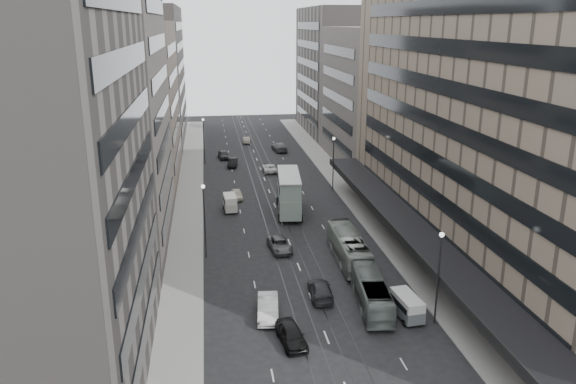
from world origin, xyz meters
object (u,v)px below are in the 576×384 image
double_decker (289,192)px  sedan_1 (268,308)px  bus_near (371,291)px  panel_van (230,202)px  bus_far (348,247)px  sedan_0 (291,335)px  sedan_2 (280,245)px  vw_microbus (407,305)px

double_decker → sedan_1: (-5.88, -27.33, -2.12)m
bus_near → panel_van: size_ratio=2.78×
bus_far → sedan_0: bearing=62.2°
panel_van → sedan_1: size_ratio=0.72×
bus_far → sedan_1: bus_far is taller
bus_far → double_decker: double_decker is taller
sedan_2 → sedan_1: bearing=-107.5°
sedan_2 → bus_far: bearing=-36.0°
bus_near → sedan_0: bearing=38.6°
panel_van → sedan_2: bearing=-74.7°
bus_far → sedan_1: size_ratio=2.25×
panel_van → sedan_1: bearing=-89.4°
sedan_0 → sedan_1: (-1.39, 4.56, 0.06)m
sedan_1 → sedan_2: sedan_1 is taller
vw_microbus → bus_near: bearing=128.4°
sedan_1 → panel_van: bearing=99.6°
sedan_0 → sedan_2: size_ratio=0.94×
vw_microbus → sedan_0: bearing=-171.9°
bus_near → bus_far: bearing=-86.3°
vw_microbus → panel_van: (-13.90, 31.22, 0.06)m
bus_far → panel_van: size_ratio=3.12×
bus_near → double_decker: size_ratio=0.99×
vw_microbus → sedan_1: 12.11m
bus_far → sedan_1: 14.54m
sedan_0 → sedan_2: bearing=77.7°
panel_van → sedan_1: (1.95, -29.27, -0.40)m
double_decker → sedan_0: double_decker is taller
bus_near → sedan_1: bus_near is taller
bus_near → sedan_0: size_ratio=2.23×
vw_microbus → sedan_0: 10.88m
double_decker → sedan_0: 32.28m
bus_near → sedan_1: size_ratio=2.00×
bus_near → sedan_1: bearing=9.7°
panel_van → sedan_0: 34.00m
bus_near → sedan_0: (-8.08, -5.16, -0.64)m
sedan_0 → sedan_1: bearing=99.4°
double_decker → sedan_1: size_ratio=2.01×
sedan_0 → sedan_2: sedan_0 is taller
sedan_0 → vw_microbus: bearing=6.3°
bus_far → vw_microbus: (2.05, -12.56, -0.41)m
sedan_1 → double_decker: bearing=83.7°
vw_microbus → bus_far: bearing=93.5°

